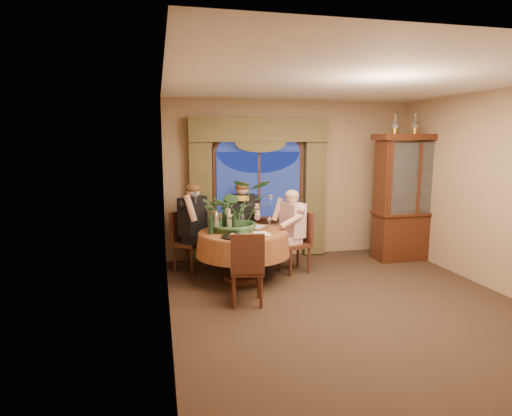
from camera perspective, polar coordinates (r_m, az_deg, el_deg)
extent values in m
plane|color=black|center=(5.82, 11.98, -12.38)|extent=(5.00, 5.00, 0.00)
plane|color=#886D50|center=(7.78, 4.58, 3.85)|extent=(4.50, 0.00, 4.50)
plane|color=#886D50|center=(6.74, 30.04, 1.83)|extent=(0.00, 5.00, 5.00)
plane|color=white|center=(5.46, 12.99, 16.13)|extent=(5.00, 5.00, 0.00)
cube|color=#464025|center=(7.36, -7.35, 1.78)|extent=(0.38, 0.14, 2.32)
cube|color=#464025|center=(7.83, 7.82, 2.21)|extent=(0.38, 0.14, 2.32)
cylinder|color=maroon|center=(6.50, -1.73, -6.39)|extent=(1.73, 1.73, 0.75)
cube|color=black|center=(7.99, 19.97, 1.31)|extent=(1.36, 0.54, 2.20)
cube|color=black|center=(6.87, 5.15, -4.65)|extent=(0.50, 0.50, 0.96)
cube|color=black|center=(7.46, -2.12, -3.51)|extent=(0.48, 0.48, 0.96)
cube|color=black|center=(6.99, -8.91, -4.48)|extent=(0.59, 0.59, 0.96)
cube|color=black|center=(5.55, -1.24, -7.99)|extent=(0.48, 0.48, 0.96)
imported|color=#355E36|center=(6.43, -2.68, 2.88)|extent=(1.07, 1.19, 0.93)
imported|color=#45512A|center=(6.34, -1.40, -3.06)|extent=(0.15, 0.15, 0.05)
cylinder|color=black|center=(6.01, -2.96, -3.86)|extent=(0.35, 0.35, 0.02)
cylinder|color=black|center=(6.49, -4.24, -1.53)|extent=(0.07, 0.07, 0.33)
cylinder|color=tan|center=(6.40, -3.64, -1.67)|extent=(0.07, 0.07, 0.33)
cylinder|color=black|center=(6.25, -2.93, -1.94)|extent=(0.07, 0.07, 0.33)
cylinder|color=black|center=(6.23, -6.06, -2.01)|extent=(0.07, 0.07, 0.33)
cylinder|color=tan|center=(6.41, -5.33, -1.67)|extent=(0.07, 0.07, 0.33)
cube|color=white|center=(6.25, 0.76, -3.43)|extent=(0.24, 0.32, 0.00)
cube|color=white|center=(6.72, 0.01, -2.52)|extent=(0.35, 0.37, 0.00)
cube|color=white|center=(6.09, -1.33, -3.77)|extent=(0.28, 0.34, 0.00)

